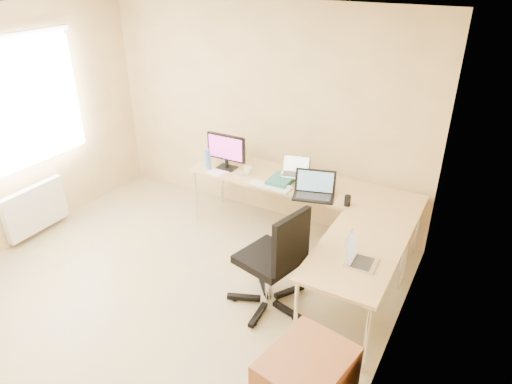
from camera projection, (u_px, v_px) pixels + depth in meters
The scene contains 23 objects.
floor at pixel (150, 309), 4.44m from camera, with size 4.50×4.50×0.00m, color tan.
ceiling at pixel (111, 22), 3.24m from camera, with size 4.50×4.50×0.00m, color white.
wall_back at pixel (262, 114), 5.59m from camera, with size 4.50×4.50×0.00m, color #E7C180.
wall_right at pixel (386, 261), 2.94m from camera, with size 4.50×4.50×0.00m, color #E7C180.
desk_main at pixel (300, 210), 5.40m from camera, with size 2.65×0.70×0.73m, color tan.
desk_return at pixel (354, 284), 4.20m from camera, with size 0.70×1.30×0.73m, color tan.
monitor at pixel (226, 152), 5.46m from camera, with size 0.50×0.16×0.43m, color black.
book_stack at pixel (281, 180), 5.20m from camera, with size 0.24×0.33×0.06m, color #26635A.
laptop_center at pixel (295, 167), 5.21m from camera, with size 0.32×0.25×0.21m, color silver.
laptop_black at pixel (314, 186), 4.84m from camera, with size 0.43×0.32×0.27m, color black.
keyboard at pixel (270, 187), 5.10m from camera, with size 0.47×0.13×0.02m, color silver.
mouse at pixel (288, 187), 5.07m from camera, with size 0.11×0.07×0.04m, color white.
mug at pixel (248, 171), 5.39m from camera, with size 0.10×0.10×0.09m, color silver.
cd_stack at pixel (240, 174), 5.39m from camera, with size 0.12×0.12×0.03m, color silver.
water_bottle at pixel (208, 159), 5.49m from camera, with size 0.07×0.07×0.24m, color #4C87D2.
papers at pixel (219, 171), 5.48m from camera, with size 0.19×0.27×0.01m, color white.
white_box at pixel (226, 156), 5.79m from camera, with size 0.21×0.16×0.08m, color silver.
desk_fan at pixel (231, 149), 5.78m from camera, with size 0.19×0.19×0.24m, color silver.
black_cup at pixel (347, 201), 4.72m from camera, with size 0.07×0.07×0.11m, color black.
laptop_return at pixel (362, 253), 3.82m from camera, with size 0.24×0.30×0.20m, color silver.
office_chair at pixel (269, 261), 4.29m from camera, with size 0.66×0.66×1.09m, color black.
radiator at pixel (35, 209), 5.46m from camera, with size 0.09×0.80×0.55m, color white.
window at pixel (9, 109), 4.92m from camera, with size 0.10×1.80×1.40m, color white.
Camera 1 is at (2.54, -2.51, 3.04)m, focal length 32.62 mm.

